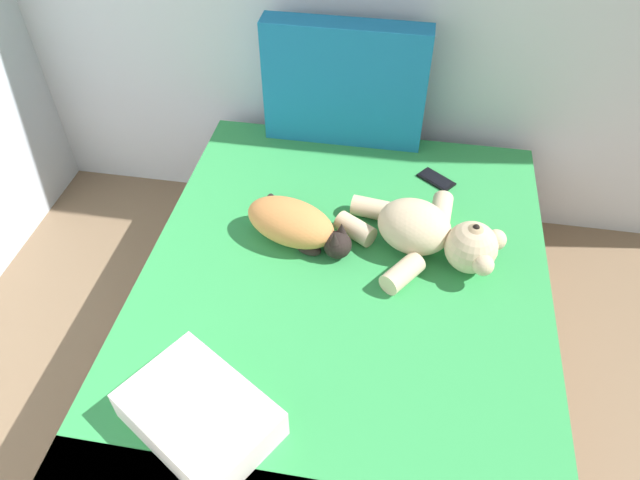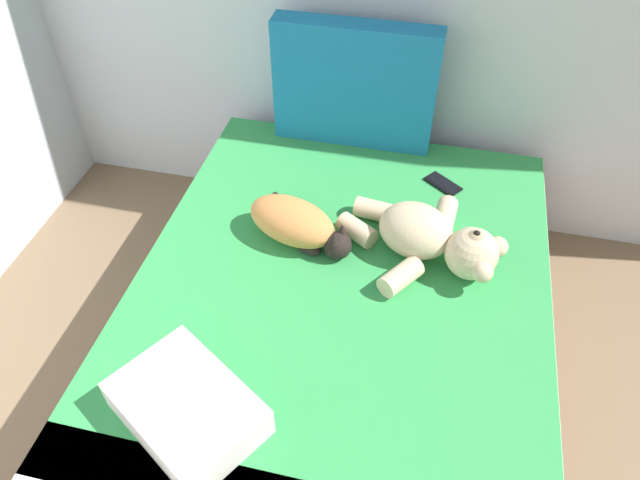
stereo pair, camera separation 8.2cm
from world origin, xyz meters
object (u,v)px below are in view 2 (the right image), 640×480
object	(u,v)px
teddy_bear	(431,238)
cell_phone	(443,184)
cat	(297,224)
throw_pillow	(187,408)
bed	(337,335)
patterned_cushion	(355,86)

from	to	relation	value
teddy_bear	cell_phone	xyz separation A→B (m)	(0.02, 0.40, -0.08)
cat	throw_pillow	bearing A→B (deg)	-98.28
cat	cell_phone	world-z (taller)	cat
bed	patterned_cushion	bearing A→B (deg)	97.81
cat	patterned_cushion	bearing A→B (deg)	83.08
patterned_cushion	cell_phone	size ratio (longest dim) A/B	4.15
throw_pillow	teddy_bear	bearing A→B (deg)	53.21
patterned_cushion	cat	size ratio (longest dim) A/B	1.59
throw_pillow	cat	bearing A→B (deg)	81.72
cell_phone	throw_pillow	xyz separation A→B (m)	(-0.61, -1.19, 0.05)
bed	throw_pillow	world-z (taller)	throw_pillow
teddy_bear	cell_phone	bearing A→B (deg)	86.97
teddy_bear	patterned_cushion	bearing A→B (deg)	121.76
teddy_bear	throw_pillow	distance (m)	0.98
bed	cell_phone	xyz separation A→B (m)	(0.30, 0.64, 0.25)
cat	cell_phone	xyz separation A→B (m)	(0.50, 0.42, -0.07)
bed	patterned_cushion	size ratio (longest dim) A/B	2.84
bed	cat	distance (m)	0.43
cell_phone	patterned_cushion	bearing A→B (deg)	150.74
cell_phone	throw_pillow	distance (m)	1.33
bed	teddy_bear	size ratio (longest dim) A/B	3.15
bed	patterned_cushion	xyz separation A→B (m)	(-0.12, 0.87, 0.51)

